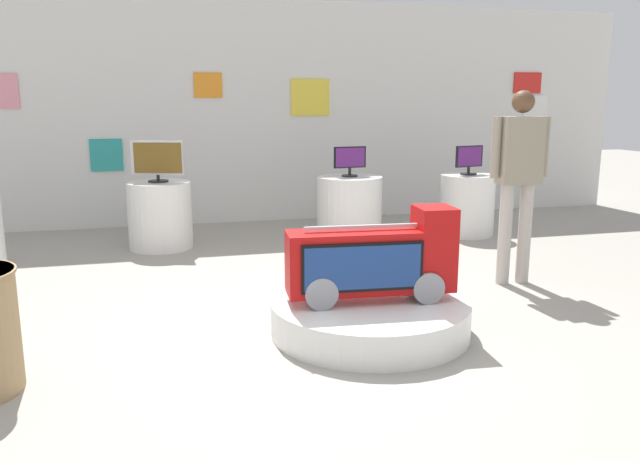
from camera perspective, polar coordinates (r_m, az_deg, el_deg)
ground_plane at (r=4.57m, az=0.06°, el=-9.64°), size 30.00×30.00×0.00m
back_wall_display at (r=8.80m, az=-7.54°, el=10.69°), size 11.80×0.13×3.04m
main_display_pedestal at (r=4.63m, az=4.59°, el=-7.78°), size 1.46×1.46×0.24m
novelty_firetruck_tv at (r=4.51m, az=4.97°, el=-2.93°), size 1.24×0.44×0.68m
display_pedestal_left_rear at (r=7.40m, az=-14.48°, el=1.41°), size 0.73×0.73×0.77m
tv_on_left_rear at (r=7.32m, az=-14.72°, el=6.32°), size 0.58×0.23×0.47m
display_pedestal_center_rear at (r=7.71m, az=2.72°, el=2.17°), size 0.80×0.80×0.77m
tv_on_center_rear at (r=7.63m, az=2.76°, el=6.53°), size 0.41×0.20×0.37m
display_pedestal_right_rear at (r=8.11m, az=13.34°, el=2.35°), size 0.69×0.69×0.77m
tv_on_right_rear at (r=8.04m, az=13.54°, el=6.44°), size 0.40×0.21×0.36m
shopper_browsing_near_truck at (r=5.94m, az=17.80°, el=5.18°), size 0.56×0.22×1.77m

